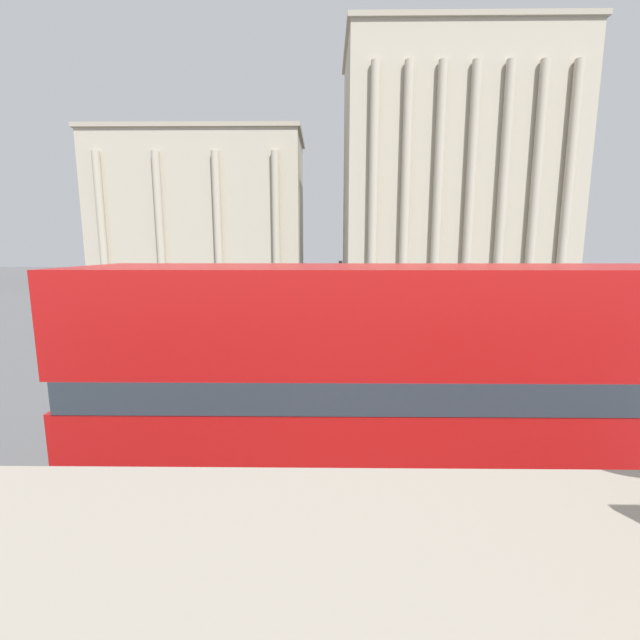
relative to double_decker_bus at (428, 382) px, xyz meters
name	(u,v)px	position (x,y,z in m)	size (l,w,h in m)	color
double_decker_bus	(428,382)	(0.00, 0.00, 0.00)	(10.70, 2.67, 4.12)	black
plaza_building_left	(202,210)	(-17.49, 49.64, 6.92)	(26.02, 11.93, 18.40)	#B2A893
plaza_building_right	(451,171)	(12.29, 42.91, 10.56)	(23.88, 14.00, 25.72)	#B2A893
traffic_light_near	(342,304)	(-1.08, 7.32, 0.31)	(0.42, 0.24, 3.99)	black
traffic_light_mid	(219,292)	(-6.66, 13.47, 0.07)	(0.42, 0.24, 3.60)	black
car_silver	(320,316)	(-1.91, 16.62, -1.59)	(4.20, 1.93, 1.35)	black
car_maroon	(448,305)	(6.47, 21.65, -1.59)	(4.20, 1.93, 1.35)	black
pedestrian_white	(461,353)	(2.87, 7.31, -1.32)	(0.32, 0.32, 1.68)	#282B33
pedestrian_grey	(590,330)	(9.62, 11.45, -1.31)	(0.32, 0.32, 1.70)	#282B33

